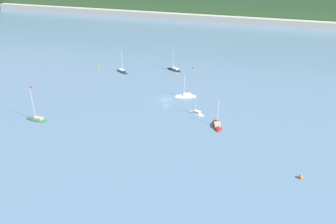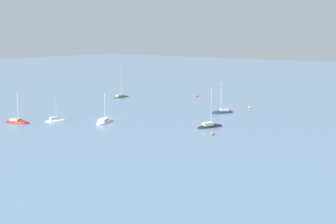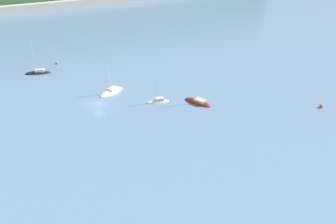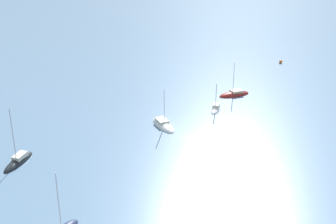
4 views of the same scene
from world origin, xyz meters
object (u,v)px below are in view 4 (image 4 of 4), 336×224
object	(u,v)px
sailboat_3	(216,109)
sailboat_4	(234,95)
sailboat_1	(163,125)
sailboat_0	(19,162)
mooring_buoy_0	(281,62)

from	to	relation	value
sailboat_3	sailboat_4	world-z (taller)	sailboat_4
sailboat_1	sailboat_3	xyz separation A→B (m)	(6.73, -11.76, 0.04)
sailboat_3	sailboat_0	bearing A→B (deg)	-42.09
sailboat_3	mooring_buoy_0	size ratio (longest dim) A/B	7.31
mooring_buoy_0	sailboat_1	bearing A→B (deg)	135.66
sailboat_0	mooring_buoy_0	bearing A→B (deg)	152.37
sailboat_0	mooring_buoy_0	distance (m)	78.42
sailboat_3	sailboat_1	bearing A→B (deg)	-38.89
sailboat_3	mooring_buoy_0	world-z (taller)	sailboat_3
sailboat_1	sailboat_3	distance (m)	13.55
sailboat_3	sailboat_4	xyz separation A→B (m)	(7.79, -5.87, -0.05)
sailboat_0	sailboat_3	xyz separation A→B (m)	(18.55, -37.09, -0.00)
sailboat_0	sailboat_4	size ratio (longest dim) A/B	1.24
sailboat_4	mooring_buoy_0	xyz separation A→B (m)	(22.42, -18.46, 0.36)
sailboat_1	mooring_buoy_0	world-z (taller)	sailboat_1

